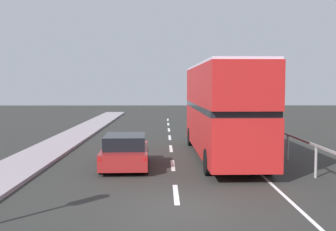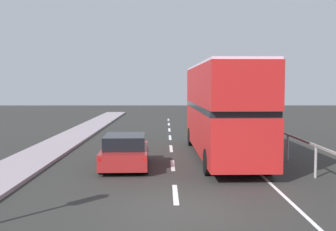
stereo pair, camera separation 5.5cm
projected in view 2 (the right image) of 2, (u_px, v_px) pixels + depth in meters
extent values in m
cube|color=#2B2B28|center=(177.00, 210.00, 11.60)|extent=(75.55, 120.00, 0.10)
cube|color=silver|center=(175.00, 194.00, 13.06)|extent=(0.16, 2.43, 0.01)
cube|color=silver|center=(173.00, 165.00, 17.80)|extent=(0.16, 2.43, 0.01)
cube|color=silver|center=(171.00, 148.00, 22.53)|extent=(0.16, 2.43, 0.01)
cube|color=silver|center=(170.00, 138.00, 27.27)|extent=(0.16, 2.43, 0.01)
cube|color=silver|center=(169.00, 130.00, 32.01)|extent=(0.16, 2.43, 0.01)
cube|color=silver|center=(169.00, 124.00, 36.75)|extent=(0.16, 2.43, 0.01)
cube|color=silver|center=(168.00, 120.00, 41.48)|extent=(0.16, 2.43, 0.01)
cube|color=silver|center=(239.00, 154.00, 20.60)|extent=(0.12, 46.00, 0.01)
cube|color=gray|center=(278.00, 130.00, 20.53)|extent=(0.08, 42.00, 0.08)
cylinder|color=gray|center=(316.00, 162.00, 15.33)|extent=(0.10, 0.10, 1.18)
cylinder|color=gray|center=(288.00, 148.00, 18.82)|extent=(0.10, 0.10, 1.18)
cylinder|color=gray|center=(269.00, 138.00, 22.31)|extent=(0.10, 0.10, 1.18)
cylinder|color=gray|center=(255.00, 131.00, 25.80)|extent=(0.10, 0.10, 1.18)
cylinder|color=gray|center=(244.00, 125.00, 29.30)|extent=(0.10, 0.10, 1.18)
cylinder|color=gray|center=(236.00, 121.00, 32.79)|extent=(0.10, 0.10, 1.18)
cylinder|color=gray|center=(229.00, 118.00, 36.28)|extent=(0.10, 0.10, 1.18)
cylinder|color=gray|center=(223.00, 115.00, 39.77)|extent=(0.10, 0.10, 1.18)
cube|color=red|center=(222.00, 130.00, 19.61)|extent=(2.70, 10.93, 1.90)
cube|color=black|center=(222.00, 107.00, 19.53)|extent=(2.72, 10.49, 0.24)
cube|color=red|center=(223.00, 85.00, 19.46)|extent=(2.70, 10.93, 1.75)
cube|color=silver|center=(223.00, 65.00, 19.39)|extent=(2.65, 10.71, 0.10)
cube|color=black|center=(208.00, 119.00, 25.00)|extent=(2.22, 0.09, 1.33)
cube|color=yellow|center=(208.00, 78.00, 24.83)|extent=(1.48, 0.07, 0.28)
cylinder|color=black|center=(191.00, 137.00, 23.66)|extent=(0.30, 1.01, 1.00)
cylinder|color=black|center=(231.00, 136.00, 23.72)|extent=(0.30, 1.01, 1.00)
cylinder|color=black|center=(208.00, 162.00, 15.81)|extent=(0.30, 1.01, 1.00)
cylinder|color=black|center=(268.00, 162.00, 15.87)|extent=(0.30, 1.01, 1.00)
cube|color=maroon|center=(125.00, 155.00, 17.37)|extent=(2.00, 4.12, 0.64)
cube|color=black|center=(125.00, 142.00, 17.13)|extent=(1.71, 2.29, 0.54)
cube|color=red|center=(99.00, 160.00, 15.34)|extent=(0.16, 0.07, 0.12)
cube|color=red|center=(145.00, 160.00, 15.41)|extent=(0.16, 0.07, 0.12)
cylinder|color=black|center=(108.00, 154.00, 18.67)|extent=(0.22, 0.65, 0.64)
cylinder|color=black|center=(146.00, 154.00, 18.75)|extent=(0.22, 0.65, 0.64)
cylinder|color=black|center=(101.00, 166.00, 16.03)|extent=(0.22, 0.65, 0.64)
cylinder|color=black|center=(145.00, 165.00, 16.10)|extent=(0.22, 0.65, 0.64)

